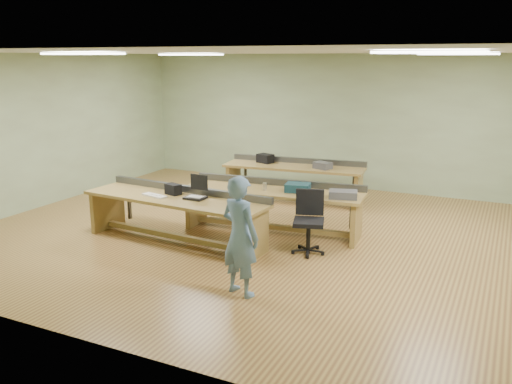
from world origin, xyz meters
TOP-DOWN VIEW (x-y plane):
  - floor at (0.00, 0.00)m, footprint 10.00×10.00m
  - ceiling at (0.00, 0.00)m, footprint 10.00×10.00m
  - wall_back at (0.00, 4.00)m, footprint 10.00×0.04m
  - wall_front at (0.00, -4.00)m, footprint 10.00×0.04m
  - wall_left at (-5.00, 0.00)m, footprint 0.04×8.00m
  - fluor_panels at (0.00, 0.00)m, footprint 6.20×3.50m
  - workbench_front at (-1.34, -0.90)m, footprint 3.20×1.06m
  - workbench_mid at (-0.14, 0.25)m, footprint 3.13×1.12m
  - workbench_back at (-0.59, 2.32)m, footprint 2.94×1.07m
  - person at (0.51, -2.24)m, footprint 0.64×0.51m
  - laptop_base at (-0.99, -0.87)m, footprint 0.32×0.27m
  - laptop_screen at (-0.99, -0.75)m, footprint 0.31×0.02m
  - keyboard at (-1.67, -1.02)m, footprint 0.47×0.24m
  - trackball_mouse at (-0.11, -1.07)m, footprint 0.14×0.17m
  - camera_bag at (-1.47, -0.78)m, footprint 0.29×0.22m
  - task_chair at (0.76, -0.44)m, footprint 0.65×0.65m
  - parts_bin_teal at (0.29, 0.27)m, footprint 0.44×0.36m
  - parts_bin_grey at (1.09, 0.18)m, footprint 0.50×0.39m
  - mug at (0.14, 0.32)m, footprint 0.13×0.13m
  - drinks_can at (-0.25, 0.12)m, footprint 0.09×0.09m
  - storage_box_back at (-1.26, 2.35)m, footprint 0.38×0.32m
  - tray_back at (0.04, 2.27)m, footprint 0.39×0.34m

SIDE VIEW (x-z plane):
  - floor at x=0.00m, z-range 0.00..0.00m
  - task_chair at x=0.76m, z-range -0.13..0.83m
  - workbench_back at x=-0.59m, z-range 0.13..0.99m
  - workbench_mid at x=-0.14m, z-range 0.13..0.99m
  - workbench_front at x=-1.34m, z-range 0.13..0.99m
  - keyboard at x=-1.67m, z-range 0.75..0.78m
  - laptop_base at x=-0.99m, z-range 0.75..0.78m
  - person at x=0.51m, z-range 0.00..1.54m
  - trackball_mouse at x=-0.11m, z-range 0.75..0.82m
  - mug at x=0.14m, z-range 0.75..0.84m
  - parts_bin_grey at x=1.09m, z-range 0.75..0.87m
  - drinks_can at x=-0.25m, z-range 0.75..0.87m
  - tray_back at x=0.04m, z-range 0.75..0.88m
  - parts_bin_teal at x=0.29m, z-range 0.75..0.89m
  - camera_bag at x=-1.47m, z-range 0.75..0.92m
  - storage_box_back at x=-1.26m, z-range 0.75..0.93m
  - laptop_screen at x=-0.99m, z-range 0.87..1.12m
  - wall_back at x=0.00m, z-range 0.00..3.00m
  - wall_front at x=0.00m, z-range 0.00..3.00m
  - wall_left at x=-5.00m, z-range 0.00..3.00m
  - fluor_panels at x=0.00m, z-range 2.96..2.99m
  - ceiling at x=0.00m, z-range 3.00..3.00m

